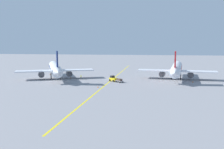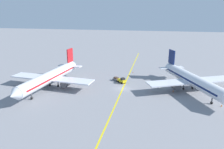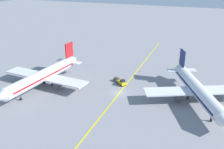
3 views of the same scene
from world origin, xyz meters
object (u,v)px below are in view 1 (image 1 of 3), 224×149
at_px(traffic_cone_by_wingtip, 50,74).
at_px(traffic_cone_mid_apron, 193,82).
at_px(traffic_cone_far_edge, 71,78).
at_px(baggage_cart_trailing, 119,80).
at_px(airplane_at_gate, 55,69).
at_px(ground_crew_worker, 81,77).
at_px(traffic_cone_near_nose, 98,87).
at_px(airplane_adjacent_stand, 176,69).
at_px(baggage_tug_white, 113,79).

bearing_deg(traffic_cone_by_wingtip, traffic_cone_mid_apron, -12.09).
bearing_deg(traffic_cone_far_edge, baggage_cart_trailing, -20.90).
bearing_deg(airplane_at_gate, traffic_cone_by_wingtip, 122.07).
distance_m(airplane_at_gate, ground_crew_worker, 10.39).
distance_m(traffic_cone_near_nose, traffic_cone_far_edge, 23.53).
height_order(baggage_cart_trailing, traffic_cone_mid_apron, baggage_cart_trailing).
relative_size(airplane_at_gate, ground_crew_worker, 19.96).
bearing_deg(traffic_cone_mid_apron, traffic_cone_far_edge, 175.62).
distance_m(airplane_adjacent_stand, traffic_cone_mid_apron, 9.68).
xyz_separation_m(airplane_at_gate, traffic_cone_near_nose, (19.89, -16.81, -3.43)).
xyz_separation_m(airplane_adjacent_stand, traffic_cone_mid_apron, (4.92, -7.60, -3.43)).
distance_m(baggage_cart_trailing, traffic_cone_by_wingtip, 35.04).
distance_m(ground_crew_worker, traffic_cone_far_edge, 5.15).
distance_m(airplane_at_gate, airplane_adjacent_stand, 44.53).
bearing_deg(airplane_adjacent_stand, traffic_cone_near_nose, -136.75).
xyz_separation_m(baggage_cart_trailing, traffic_cone_mid_apron, (24.27, 4.06, -0.49)).
bearing_deg(baggage_tug_white, traffic_cone_by_wingtip, 154.47).
height_order(baggage_tug_white, traffic_cone_near_nose, baggage_tug_white).
bearing_deg(traffic_cone_mid_apron, traffic_cone_near_nose, -152.46).
bearing_deg(traffic_cone_by_wingtip, baggage_tug_white, -25.53).
bearing_deg(baggage_cart_trailing, baggage_tug_white, 138.05).
bearing_deg(baggage_cart_trailing, ground_crew_worker, 160.81).
bearing_deg(traffic_cone_by_wingtip, airplane_at_gate, -57.93).
bearing_deg(traffic_cone_far_edge, airplane_at_gate, -162.29).
xyz_separation_m(baggage_tug_white, traffic_cone_near_nose, (-2.42, -13.35, -0.63)).
height_order(baggage_tug_white, traffic_cone_mid_apron, baggage_tug_white).
relative_size(airplane_at_gate, traffic_cone_mid_apron, 60.96).
xyz_separation_m(airplane_at_gate, ground_crew_worker, (9.99, -0.53, -2.80)).
xyz_separation_m(traffic_cone_near_nose, traffic_cone_mid_apron, (29.15, 15.20, 0.00)).
distance_m(airplane_at_gate, traffic_cone_mid_apron, 49.19).
distance_m(airplane_adjacent_stand, baggage_tug_white, 23.93).
bearing_deg(ground_crew_worker, airplane_at_gate, 176.98).
bearing_deg(ground_crew_worker, traffic_cone_far_edge, 153.87).
xyz_separation_m(airplane_adjacent_stand, traffic_cone_far_edge, (-38.72, -4.26, -3.43)).
bearing_deg(airplane_at_gate, traffic_cone_near_nose, -40.20).
xyz_separation_m(airplane_at_gate, baggage_tug_white, (22.32, -3.47, -2.81)).
bearing_deg(traffic_cone_far_edge, traffic_cone_near_nose, -51.98).
distance_m(airplane_at_gate, traffic_cone_near_nose, 26.27).
relative_size(airplane_at_gate, baggage_tug_white, 10.37).
distance_m(traffic_cone_mid_apron, traffic_cone_by_wingtip, 56.73).
bearing_deg(ground_crew_worker, traffic_cone_by_wingtip, 146.69).
bearing_deg(traffic_cone_mid_apron, baggage_tug_white, -176.04).
distance_m(baggage_cart_trailing, traffic_cone_mid_apron, 24.61).
relative_size(airplane_at_gate, traffic_cone_far_edge, 60.96).
relative_size(airplane_adjacent_stand, traffic_cone_near_nose, 64.62).
bearing_deg(airplane_at_gate, traffic_cone_mid_apron, -1.89).
relative_size(baggage_tug_white, traffic_cone_far_edge, 5.88).
relative_size(traffic_cone_mid_apron, traffic_cone_far_edge, 1.00).
relative_size(airplane_at_gate, traffic_cone_by_wingtip, 60.96).
xyz_separation_m(baggage_tug_white, traffic_cone_far_edge, (-16.92, 5.19, -0.63)).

